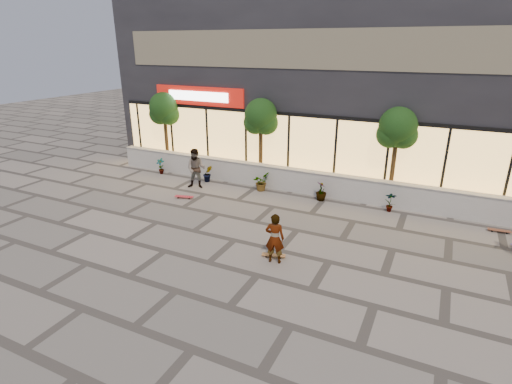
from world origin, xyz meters
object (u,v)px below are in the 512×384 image
at_px(skater_left, 196,169).
at_px(skateboard_center, 274,255).
at_px(tree_mideast, 397,130).
at_px(skateboard_left, 184,197).
at_px(skater_center, 275,238).
at_px(skateboard_right_near, 499,230).
at_px(tree_west, 164,111).
at_px(tree_midwest, 261,119).

bearing_deg(skater_left, skateboard_center, -55.38).
distance_m(tree_mideast, skateboard_left, 9.18).
bearing_deg(skateboard_left, skater_center, -44.83).
xyz_separation_m(skater_left, skateboard_right_near, (12.15, 0.71, -0.84)).
bearing_deg(skater_center, tree_west, -48.87).
xyz_separation_m(skateboard_center, skateboard_left, (-5.45, 2.95, 0.01)).
distance_m(tree_west, skateboard_center, 11.51).
height_order(tree_west, skateboard_center, tree_west).
distance_m(skateboard_center, skateboard_left, 6.19).
bearing_deg(tree_west, skateboard_right_near, -5.54).
height_order(tree_midwest, tree_mideast, same).
xyz_separation_m(skateboard_left, skateboard_right_near, (11.89, 2.09, -0.01)).
xyz_separation_m(skateboard_center, skateboard_right_near, (6.45, 5.04, -0.00)).
xyz_separation_m(tree_mideast, skateboard_center, (-2.49, -6.54, -2.91)).
bearing_deg(skater_left, tree_west, 128.06).
bearing_deg(tree_mideast, skateboard_right_near, -20.73).
xyz_separation_m(tree_mideast, skater_center, (-2.36, -6.78, -2.20)).
bearing_deg(tree_mideast, skateboard_left, -155.64).
relative_size(skateboard_left, skateboard_right_near, 1.12).
bearing_deg(tree_west, tree_mideast, 0.00).
relative_size(skater_left, skateboard_left, 2.19).
height_order(tree_mideast, skater_left, tree_mideast).
xyz_separation_m(skater_left, skateboard_center, (5.70, -4.33, -0.84)).
height_order(tree_mideast, skateboard_center, tree_mideast).
bearing_deg(skateboard_left, skateboard_center, -43.47).
distance_m(skater_center, skateboard_right_near, 8.27).
distance_m(skateboard_left, skateboard_right_near, 12.08).
bearing_deg(skater_center, tree_midwest, -74.07).
xyz_separation_m(skater_center, skateboard_right_near, (6.32, 5.28, -0.72)).
xyz_separation_m(tree_west, tree_midwest, (5.50, 0.00, 0.00)).
distance_m(tree_mideast, skateboard_right_near, 5.14).
xyz_separation_m(tree_midwest, tree_mideast, (6.00, 0.00, 0.00)).
relative_size(tree_west, skateboard_center, 5.16).
xyz_separation_m(tree_west, skateboard_left, (3.57, -3.59, -2.90)).
distance_m(tree_west, tree_midwest, 5.50).
relative_size(tree_midwest, skateboard_center, 5.16).
bearing_deg(tree_midwest, skateboard_center, -61.74).
bearing_deg(tree_midwest, skateboard_right_near, -8.56).
bearing_deg(skater_left, tree_midwest, 27.13).
xyz_separation_m(skater_center, skater_left, (-5.83, 4.57, 0.12)).
relative_size(skateboard_center, skateboard_left, 0.91).
height_order(tree_mideast, skateboard_left, tree_mideast).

